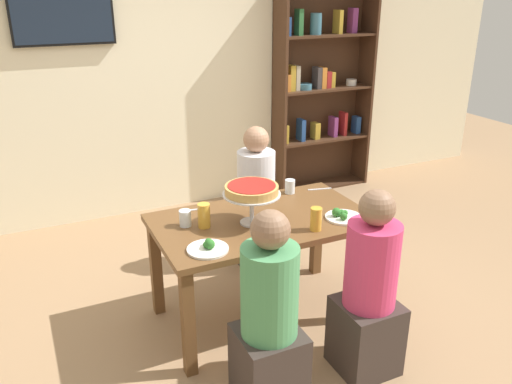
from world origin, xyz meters
TOP-DOWN VIEW (x-y plane):
  - ground_plane at (0.00, 0.00)m, footprint 12.00×12.00m
  - rear_partition at (0.00, 2.20)m, footprint 8.00×0.12m
  - dining_table at (0.00, 0.00)m, footprint 1.40×0.82m
  - bookshelf at (1.67, 2.02)m, footprint 1.10×0.30m
  - television at (-0.86, 2.11)m, footprint 0.84×0.05m
  - diner_near_right at (0.32, -0.74)m, footprint 0.34×0.34m
  - diner_near_left at (-0.32, -0.74)m, footprint 0.34×0.34m
  - diner_far_right at (0.29, 0.72)m, footprint 0.34×0.34m
  - deep_dish_pizza_stand at (-0.09, -0.03)m, footprint 0.37×0.37m
  - salad_plate_near_diner at (0.47, -0.22)m, footprint 0.24×0.24m
  - salad_plate_far_diner at (-0.47, -0.26)m, footprint 0.24×0.24m
  - beer_glass_amber_tall at (-0.38, 0.04)m, footprint 0.08×0.08m
  - beer_glass_amber_short at (0.22, -0.29)m, footprint 0.07×0.07m
  - water_glass_clear_near at (-0.49, 0.11)m, footprint 0.08×0.08m
  - water_glass_clear_far at (0.22, 0.32)m, footprint 0.07×0.07m
  - water_glass_clear_spare at (0.38, 0.32)m, footprint 0.07×0.07m
  - cutlery_fork_near at (-0.35, 0.32)m, footprint 0.18×0.04m
  - cutlery_knife_near at (0.61, 0.29)m, footprint 0.18×0.06m
  - cutlery_fork_far at (-0.20, -0.31)m, footprint 0.18×0.05m

SIDE VIEW (x-z plane):
  - ground_plane at x=0.00m, z-range 0.00..0.00m
  - diner_near_right at x=0.32m, z-range -0.08..1.07m
  - diner_near_left at x=-0.32m, z-range -0.08..1.07m
  - diner_far_right at x=0.29m, z-range -0.08..1.07m
  - dining_table at x=0.00m, z-range 0.26..1.00m
  - cutlery_fork_near at x=-0.35m, z-range 0.74..0.74m
  - cutlery_knife_near at x=0.61m, z-range 0.74..0.74m
  - cutlery_fork_far at x=-0.20m, z-range 0.74..0.74m
  - salad_plate_far_diner at x=-0.47m, z-range 0.72..0.79m
  - salad_plate_near_diner at x=0.47m, z-range 0.72..0.80m
  - water_glass_clear_spare at x=0.38m, z-range 0.74..0.84m
  - water_glass_clear_near at x=-0.49m, z-range 0.74..0.84m
  - water_glass_clear_far at x=0.22m, z-range 0.74..0.86m
  - beer_glass_amber_short at x=0.22m, z-range 0.74..0.89m
  - beer_glass_amber_tall at x=-0.38m, z-range 0.74..0.90m
  - deep_dish_pizza_stand at x=-0.09m, z-range 0.83..1.09m
  - bookshelf at x=1.67m, z-range 0.02..2.24m
  - rear_partition at x=0.00m, z-range 0.00..2.80m
  - television at x=-0.86m, z-range 1.66..2.14m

